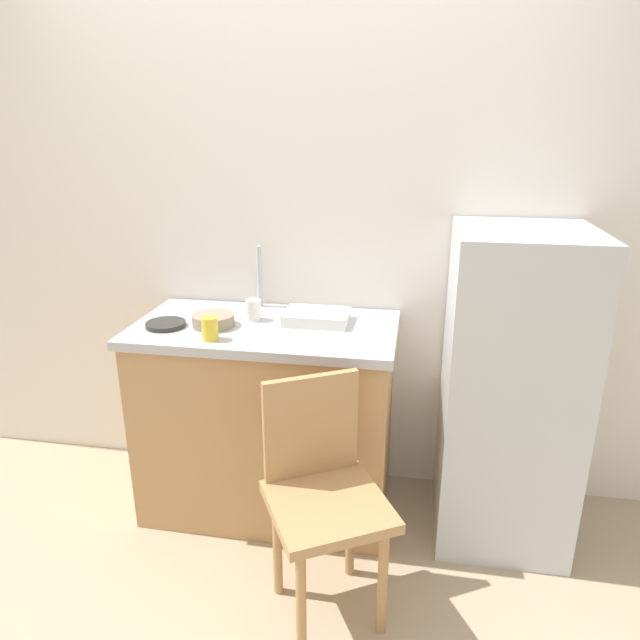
% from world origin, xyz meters
% --- Properties ---
extents(ground_plane, '(8.00, 8.00, 0.00)m').
position_xyz_m(ground_plane, '(0.00, 0.00, 0.00)').
color(ground_plane, tan).
extents(back_wall, '(4.80, 0.10, 2.66)m').
position_xyz_m(back_wall, '(0.00, 1.00, 1.33)').
color(back_wall, white).
rests_on(back_wall, ground_plane).
extents(cabinet_base, '(1.10, 0.60, 0.87)m').
position_xyz_m(cabinet_base, '(-0.08, 0.65, 0.44)').
color(cabinet_base, tan).
rests_on(cabinet_base, ground_plane).
extents(countertop, '(1.14, 0.64, 0.04)m').
position_xyz_m(countertop, '(-0.08, 0.65, 0.89)').
color(countertop, '#B7B7BC').
rests_on(countertop, cabinet_base).
extents(faucet, '(0.02, 0.02, 0.29)m').
position_xyz_m(faucet, '(-0.17, 0.90, 1.06)').
color(faucet, '#B7B7BC').
rests_on(faucet, countertop).
extents(refrigerator, '(0.54, 0.58, 1.36)m').
position_xyz_m(refrigerator, '(0.98, 0.66, 0.68)').
color(refrigerator, silver).
rests_on(refrigerator, ground_plane).
extents(chair, '(0.54, 0.54, 0.89)m').
position_xyz_m(chair, '(0.27, 0.09, 0.50)').
color(chair, tan).
rests_on(chair, ground_plane).
extents(dish_tray, '(0.28, 0.20, 0.05)m').
position_xyz_m(dish_tray, '(0.14, 0.71, 0.94)').
color(dish_tray, white).
rests_on(dish_tray, countertop).
extents(terracotta_bowl, '(0.18, 0.18, 0.05)m').
position_xyz_m(terracotta_bowl, '(-0.29, 0.59, 0.94)').
color(terracotta_bowl, gray).
rests_on(terracotta_bowl, countertop).
extents(hotplate, '(0.17, 0.17, 0.02)m').
position_xyz_m(hotplate, '(-0.49, 0.54, 0.92)').
color(hotplate, '#2D2D2D').
rests_on(hotplate, countertop).
extents(cup_white, '(0.07, 0.07, 0.09)m').
position_xyz_m(cup_white, '(-0.14, 0.69, 0.96)').
color(cup_white, white).
rests_on(cup_white, countertop).
extents(cup_yellow, '(0.07, 0.07, 0.10)m').
position_xyz_m(cup_yellow, '(-0.25, 0.43, 0.96)').
color(cup_yellow, yellow).
rests_on(cup_yellow, countertop).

